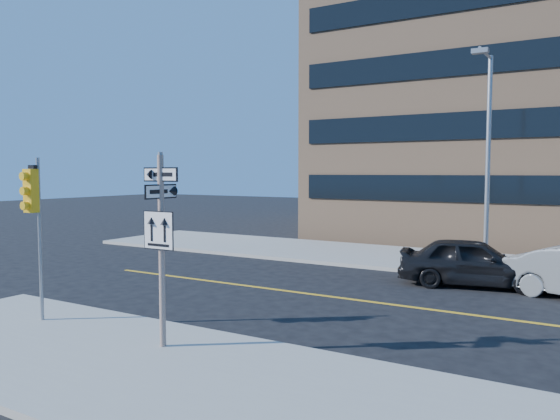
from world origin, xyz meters
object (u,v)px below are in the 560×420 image
Objects in this scene: traffic_signal at (33,204)px; parked_car_a at (472,262)px; sign_pole at (161,238)px; streetlight_a at (487,146)px.

traffic_signal is 0.84× the size of parked_car_a.
traffic_signal is at bearing 130.89° from parked_car_a.
sign_pole is at bearing 146.87° from parked_car_a.
traffic_signal reaches higher than parked_car_a.
sign_pole is at bearing 2.11° from traffic_signal.
streetlight_a is at bearing 59.20° from traffic_signal.
sign_pole reaches higher than traffic_signal.
streetlight_a reaches higher than parked_car_a.
parked_car_a is (4.15, 10.34, -1.62)m from sign_pole.
sign_pole is 14.05m from streetlight_a.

